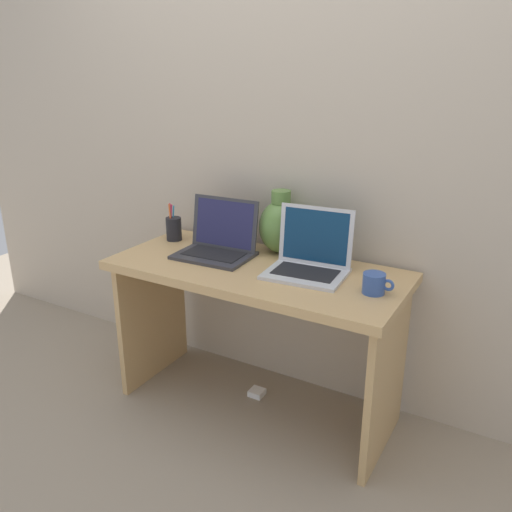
{
  "coord_description": "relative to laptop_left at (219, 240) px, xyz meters",
  "views": [
    {
      "loc": [
        1.06,
        -1.86,
        1.53
      ],
      "look_at": [
        0.0,
        0.0,
        0.77
      ],
      "focal_mm": 36.88,
      "sensor_mm": 36.0,
      "label": 1
    }
  ],
  "objects": [
    {
      "name": "ground_plane",
      "position": [
        0.23,
        -0.06,
        -0.78
      ],
      "size": [
        6.0,
        6.0,
        0.0
      ],
      "primitive_type": "plane",
      "color": "gray"
    },
    {
      "name": "back_wall",
      "position": [
        0.23,
        0.27,
        0.42
      ],
      "size": [
        4.4,
        0.04,
        2.4
      ],
      "primitive_type": "cube",
      "color": "#BCAD99",
      "rests_on": "ground"
    },
    {
      "name": "desk",
      "position": [
        0.23,
        -0.06,
        -0.23
      ],
      "size": [
        1.3,
        0.58,
        0.72
      ],
      "color": "tan",
      "rests_on": "ground"
    },
    {
      "name": "laptop_left",
      "position": [
        0.0,
        0.0,
        0.0
      ],
      "size": [
        0.35,
        0.27,
        0.25
      ],
      "color": "#333338",
      "rests_on": "desk"
    },
    {
      "name": "laptop_right",
      "position": [
        0.46,
        0.01,
        0.0
      ],
      "size": [
        0.35,
        0.28,
        0.27
      ],
      "color": "silver",
      "rests_on": "desk"
    },
    {
      "name": "green_vase",
      "position": [
        0.23,
        0.17,
        0.06
      ],
      "size": [
        0.2,
        0.2,
        0.29
      ],
      "color": "#5B843D",
      "rests_on": "desk"
    },
    {
      "name": "coffee_mug",
      "position": [
        0.77,
        -0.08,
        -0.03
      ],
      "size": [
        0.12,
        0.09,
        0.08
      ],
      "color": "#335199",
      "rests_on": "desk"
    },
    {
      "name": "pen_cup",
      "position": [
        -0.32,
        0.06,
        -0.01
      ],
      "size": [
        0.08,
        0.08,
        0.19
      ],
      "color": "black",
      "rests_on": "desk"
    },
    {
      "name": "power_brick",
      "position": [
        0.19,
        0.02,
        -0.77
      ],
      "size": [
        0.07,
        0.07,
        0.03
      ],
      "primitive_type": "cube",
      "color": "white",
      "rests_on": "ground"
    }
  ]
}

